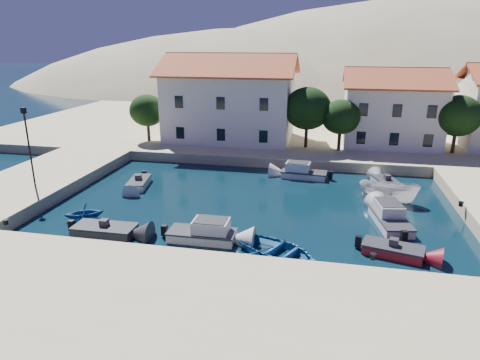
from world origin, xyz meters
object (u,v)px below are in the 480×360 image
lamppost (28,139)px  rowboat_south (278,256)px  cabin_cruiser_south (202,233)px  cabin_cruiser_east (391,218)px  boat_east (388,201)px  building_mid (392,106)px  building_left (230,96)px

lamppost → rowboat_south: size_ratio=1.28×
cabin_cruiser_south → cabin_cruiser_east: size_ratio=0.88×
boat_east → cabin_cruiser_east: bearing=-169.9°
cabin_cruiser_south → rowboat_south: size_ratio=0.88×
lamppost → cabin_cruiser_south: (15.36, -4.84, -4.28)m
building_mid → boat_east: bearing=-96.3°
building_mid → rowboat_south: (-9.19, -26.95, -5.22)m
lamppost → boat_east: size_ratio=1.36×
building_left → cabin_cruiser_south: bearing=-81.2°
lamppost → building_mid: bearing=35.4°
building_left → rowboat_south: building_left is taller
building_left → cabin_cruiser_east: (15.83, -19.99, -5.46)m
building_mid → cabin_cruiser_south: building_mid is taller
cabin_cruiser_south → rowboat_south: 5.09m
cabin_cruiser_east → building_left: bearing=28.1°
building_mid → boat_east: size_ratio=2.30×
cabin_cruiser_east → boat_east: (0.39, 4.73, -0.48)m
building_left → building_mid: bearing=3.2°
lamppost → cabin_cruiser_east: 27.66m
building_mid → rowboat_south: size_ratio=2.16×
rowboat_south → cabin_cruiser_east: 9.22m
building_left → lamppost: (-11.50, -20.00, -1.18)m
boat_east → rowboat_south: bearing=160.1°
cabin_cruiser_east → building_mid: bearing=-16.2°
rowboat_south → cabin_cruiser_east: size_ratio=0.99×
building_left → cabin_cruiser_east: 26.07m
cabin_cruiser_south → lamppost: bearing=161.9°
rowboat_south → boat_east: boat_east is taller
cabin_cruiser_east → boat_east: cabin_cruiser_east is taller
cabin_cruiser_south → rowboat_south: bearing=-13.2°
building_mid → rowboat_south: bearing=-108.8°
cabin_cruiser_south → boat_east: bearing=37.2°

